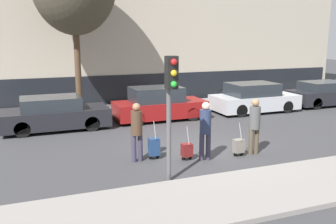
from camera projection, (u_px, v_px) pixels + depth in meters
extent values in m
plane|color=#38383A|center=(202.00, 149.00, 12.58)|extent=(80.00, 80.00, 0.00)
cube|color=gray|center=(270.00, 189.00, 9.15)|extent=(28.00, 2.50, 0.12)
cube|color=gray|center=(140.00, 109.00, 18.95)|extent=(28.00, 3.00, 0.12)
cube|color=black|center=(129.00, 89.00, 20.79)|extent=(27.44, 0.06, 1.60)
cube|color=black|center=(56.00, 117.00, 15.05)|extent=(4.18, 1.80, 0.70)
cube|color=#23282D|center=(51.00, 103.00, 14.87)|extent=(2.30, 1.58, 0.50)
cylinder|color=black|center=(92.00, 124.00, 14.82)|extent=(0.60, 0.18, 0.60)
cylinder|color=black|center=(85.00, 116.00, 16.29)|extent=(0.60, 0.18, 0.60)
cylinder|color=black|center=(22.00, 130.00, 13.89)|extent=(0.60, 0.18, 0.60)
cylinder|color=black|center=(22.00, 120.00, 15.37)|extent=(0.60, 0.18, 0.60)
cube|color=maroon|center=(160.00, 109.00, 16.80)|extent=(4.08, 1.70, 0.70)
cube|color=#23282D|center=(156.00, 94.00, 16.60)|extent=(2.24, 1.50, 0.65)
cylinder|color=black|center=(193.00, 114.00, 16.59)|extent=(0.60, 0.18, 0.60)
cylinder|color=black|center=(179.00, 108.00, 17.98)|extent=(0.60, 0.18, 0.60)
cylinder|color=black|center=(138.00, 119.00, 15.69)|extent=(0.60, 0.18, 0.60)
cylinder|color=black|center=(128.00, 112.00, 17.08)|extent=(0.60, 0.18, 0.60)
cube|color=#B7BABF|center=(254.00, 102.00, 18.57)|extent=(4.22, 1.92, 0.70)
cube|color=#23282D|center=(252.00, 89.00, 18.38)|extent=(2.32, 1.69, 0.60)
cylinder|color=black|center=(287.00, 107.00, 18.28)|extent=(0.60, 0.18, 0.60)
cylinder|color=black|center=(266.00, 101.00, 19.87)|extent=(0.60, 0.18, 0.60)
cylinder|color=black|center=(241.00, 111.00, 17.35)|extent=(0.60, 0.18, 0.60)
cylinder|color=black|center=(223.00, 104.00, 18.94)|extent=(0.60, 0.18, 0.60)
cube|color=black|center=(325.00, 96.00, 20.29)|extent=(4.09, 1.80, 0.70)
cube|color=#23282D|center=(323.00, 86.00, 20.12)|extent=(2.25, 1.58, 0.45)
cylinder|color=black|center=(331.00, 96.00, 21.52)|extent=(0.60, 0.18, 0.60)
cylinder|color=black|center=(317.00, 104.00, 19.14)|extent=(0.60, 0.18, 0.60)
cylinder|color=black|center=(295.00, 99.00, 20.62)|extent=(0.60, 0.18, 0.60)
cylinder|color=#383347|center=(140.00, 148.00, 11.26)|extent=(0.15, 0.15, 0.83)
cylinder|color=#383347|center=(134.00, 149.00, 11.18)|extent=(0.15, 0.15, 0.83)
cylinder|color=#473323|center=(137.00, 123.00, 11.06)|extent=(0.34, 0.34, 0.72)
sphere|color=#936B4C|center=(136.00, 107.00, 10.97)|extent=(0.24, 0.24, 0.24)
cube|color=navy|center=(154.00, 147.00, 11.44)|extent=(0.32, 0.24, 0.54)
cylinder|color=black|center=(151.00, 157.00, 11.47)|extent=(0.12, 0.03, 0.12)
cylinder|color=black|center=(158.00, 157.00, 11.55)|extent=(0.12, 0.03, 0.12)
cylinder|color=gray|center=(155.00, 130.00, 11.27)|extent=(0.02, 0.19, 0.53)
cylinder|color=#383347|center=(202.00, 147.00, 11.36)|extent=(0.15, 0.15, 0.83)
cylinder|color=#383347|center=(208.00, 147.00, 11.36)|extent=(0.15, 0.15, 0.83)
cylinder|color=#283351|center=(205.00, 122.00, 11.20)|extent=(0.34, 0.34, 0.73)
sphere|color=beige|center=(206.00, 106.00, 11.11)|extent=(0.24, 0.24, 0.24)
cube|color=maroon|center=(187.00, 150.00, 11.37)|extent=(0.32, 0.24, 0.40)
cylinder|color=black|center=(183.00, 158.00, 11.38)|extent=(0.12, 0.03, 0.12)
cylinder|color=black|center=(190.00, 158.00, 11.46)|extent=(0.12, 0.03, 0.12)
cylinder|color=gray|center=(188.00, 136.00, 11.21)|extent=(0.02, 0.19, 0.53)
cylinder|color=#4C4233|center=(251.00, 142.00, 11.89)|extent=(0.15, 0.15, 0.83)
cylinder|color=#4C4233|center=(256.00, 141.00, 11.96)|extent=(0.15, 0.15, 0.83)
cylinder|color=#4C4C4C|center=(255.00, 118.00, 11.77)|extent=(0.34, 0.34, 0.72)
sphere|color=#936B4C|center=(256.00, 103.00, 11.67)|extent=(0.24, 0.24, 0.24)
cube|color=slate|center=(239.00, 146.00, 11.75)|extent=(0.32, 0.24, 0.42)
cylinder|color=black|center=(235.00, 154.00, 11.76)|extent=(0.12, 0.03, 0.12)
cylinder|color=black|center=(241.00, 154.00, 11.84)|extent=(0.12, 0.03, 0.12)
cylinder|color=gray|center=(240.00, 132.00, 11.59)|extent=(0.02, 0.19, 0.53)
cylinder|color=#515154|center=(169.00, 120.00, 9.46)|extent=(0.12, 0.12, 3.25)
cube|color=black|center=(171.00, 73.00, 9.05)|extent=(0.28, 0.24, 0.80)
sphere|color=red|center=(174.00, 62.00, 8.85)|extent=(0.15, 0.15, 0.15)
sphere|color=gold|center=(174.00, 73.00, 8.91)|extent=(0.15, 0.15, 0.15)
sphere|color=green|center=(174.00, 84.00, 8.96)|extent=(0.15, 0.15, 0.15)
torus|color=black|center=(239.00, 94.00, 21.14)|extent=(0.72, 0.06, 0.72)
torus|color=black|center=(222.00, 95.00, 20.76)|extent=(0.72, 0.06, 0.72)
cylinder|color=navy|center=(231.00, 91.00, 20.91)|extent=(1.00, 0.05, 0.05)
cylinder|color=navy|center=(228.00, 88.00, 20.80)|extent=(0.04, 0.04, 0.40)
cylinder|color=#4C3826|center=(78.00, 69.00, 17.18)|extent=(0.28, 0.28, 4.18)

